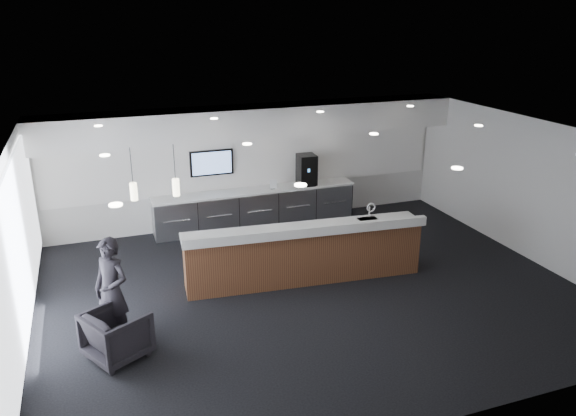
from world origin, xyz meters
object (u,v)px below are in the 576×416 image
object	(u,v)px
coffee_machine	(307,169)
service_counter	(304,253)
armchair	(117,334)
lounge_guest	(112,290)

from	to	relation	value
coffee_machine	service_counter	bearing A→B (deg)	-108.94
service_counter	armchair	world-z (taller)	service_counter
coffee_machine	armchair	distance (m)	6.91
armchair	lounge_guest	distance (m)	0.72
service_counter	lounge_guest	distance (m)	3.81
armchair	lounge_guest	bearing A→B (deg)	-29.88
coffee_machine	armchair	xyz separation A→B (m)	(-4.99, -4.68, -0.93)
service_counter	lounge_guest	xyz separation A→B (m)	(-3.67, -0.95, 0.31)
armchair	lounge_guest	xyz separation A→B (m)	(0.01, 0.53, 0.49)
service_counter	coffee_machine	xyz separation A→B (m)	(1.31, 3.20, 0.75)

